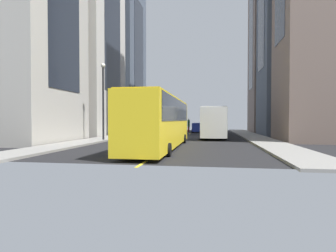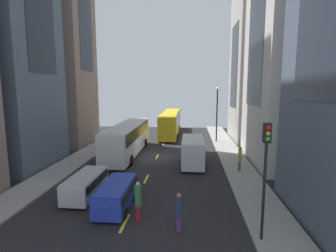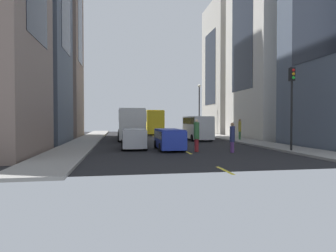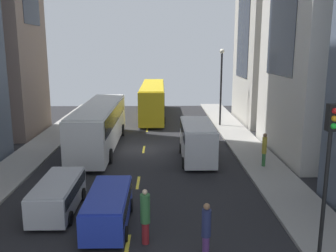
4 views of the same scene
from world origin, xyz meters
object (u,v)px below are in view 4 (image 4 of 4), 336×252
at_px(city_bus_white, 100,122).
at_px(delivery_van_white, 197,139).
at_px(streetcar_yellow, 153,97).
at_px(car_blue_0, 108,206).
at_px(pedestrian_waiting_curb, 206,228).
at_px(pedestrian_crossing_mid, 145,215).
at_px(traffic_light_near_corner, 329,154).
at_px(car_silver_2, 58,193).
at_px(pedestrian_walking_far, 264,148).

height_order(city_bus_white, delivery_van_white, city_bus_white).
relative_size(streetcar_yellow, car_blue_0, 3.26).
height_order(city_bus_white, car_blue_0, city_bus_white).
bearing_deg(pedestrian_waiting_curb, streetcar_yellow, 131.69).
bearing_deg(delivery_van_white, pedestrian_crossing_mid, -105.69).
relative_size(city_bus_white, car_blue_0, 2.92).
height_order(streetcar_yellow, car_blue_0, streetcar_yellow).
bearing_deg(city_bus_white, delivery_van_white, -25.24).
relative_size(streetcar_yellow, delivery_van_white, 2.55).
bearing_deg(streetcar_yellow, pedestrian_crossing_mid, -89.37).
relative_size(car_blue_0, traffic_light_near_corner, 0.78).
bearing_deg(car_silver_2, city_bus_white, 89.27).
xyz_separation_m(streetcar_yellow, car_silver_2, (-3.90, -24.54, -1.22)).
bearing_deg(pedestrian_crossing_mid, streetcar_yellow, 37.58).
bearing_deg(pedestrian_waiting_curb, city_bus_white, 149.17).
bearing_deg(car_silver_2, pedestrian_walking_far, 28.44).
height_order(delivery_van_white, traffic_light_near_corner, traffic_light_near_corner).
bearing_deg(city_bus_white, car_blue_0, -79.37).
xyz_separation_m(car_blue_0, traffic_light_near_corner, (7.93, -3.01, 3.16)).
distance_m(delivery_van_white, car_silver_2, 10.83).
height_order(city_bus_white, car_silver_2, city_bus_white).
distance_m(streetcar_yellow, pedestrian_crossing_mid, 27.53).
xyz_separation_m(delivery_van_white, pedestrian_walking_far, (4.07, -1.84, -0.19)).
bearing_deg(pedestrian_crossing_mid, car_blue_0, 84.05).
distance_m(pedestrian_waiting_curb, traffic_light_near_corner, 5.02).
relative_size(city_bus_white, pedestrian_walking_far, 5.96).
relative_size(streetcar_yellow, pedestrian_waiting_curb, 7.03).
bearing_deg(pedestrian_walking_far, car_blue_0, -144.20).
bearing_deg(traffic_light_near_corner, pedestrian_walking_far, 85.21).
distance_m(car_blue_0, car_silver_2, 2.92).
distance_m(pedestrian_walking_far, traffic_light_near_corner, 10.97).
relative_size(car_silver_2, traffic_light_near_corner, 0.77).
distance_m(streetcar_yellow, pedestrian_waiting_curb, 28.48).
height_order(delivery_van_white, car_silver_2, delivery_van_white).
distance_m(city_bus_white, pedestrian_crossing_mid, 14.92).
relative_size(city_bus_white, delivery_van_white, 2.28).
distance_m(pedestrian_walking_far, pedestrian_waiting_curb, 11.08).
bearing_deg(streetcar_yellow, pedestrian_walking_far, -67.93).
bearing_deg(delivery_van_white, pedestrian_waiting_curb, -93.89).
relative_size(car_silver_2, pedestrian_crossing_mid, 1.92).
xyz_separation_m(city_bus_white, pedestrian_crossing_mid, (4.06, -14.33, -0.81)).
xyz_separation_m(streetcar_yellow, car_blue_0, (-1.36, -25.97, -1.22)).
height_order(city_bus_white, pedestrian_walking_far, city_bus_white).
bearing_deg(pedestrian_walking_far, pedestrian_crossing_mid, -132.99).
relative_size(city_bus_white, car_silver_2, 2.95).
distance_m(car_blue_0, pedestrian_waiting_curb, 4.60).
distance_m(streetcar_yellow, pedestrian_walking_far, 19.86).
height_order(pedestrian_walking_far, traffic_light_near_corner, traffic_light_near_corner).
distance_m(city_bus_white, delivery_van_white, 7.91).
xyz_separation_m(streetcar_yellow, pedestrian_waiting_curb, (2.58, -28.34, -1.05)).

